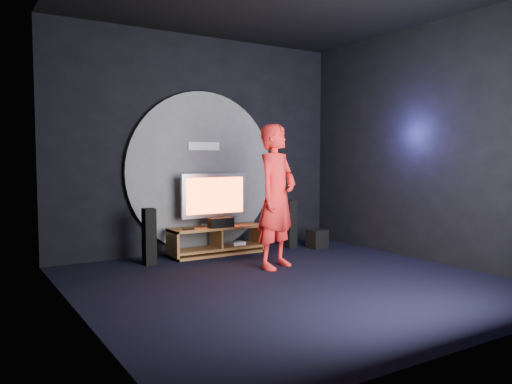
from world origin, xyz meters
TOP-DOWN VIEW (x-y plane):
  - floor at (0.00, 0.00)m, footprint 5.00×5.00m
  - back_wall at (0.00, 2.50)m, footprint 5.00×0.04m
  - front_wall at (0.00, -2.50)m, footprint 5.00×0.04m
  - left_wall at (-2.50, 0.00)m, footprint 0.04×5.00m
  - right_wall at (2.50, 0.00)m, footprint 0.04×5.00m
  - wall_disc_panel at (0.00, 2.44)m, footprint 2.60×0.11m
  - media_console at (0.06, 2.05)m, footprint 1.54×0.45m
  - tv at (0.05, 2.12)m, footprint 1.12×0.22m
  - center_speaker at (0.05, 1.90)m, footprint 0.40×0.15m
  - remote at (-0.49, 1.93)m, footprint 0.18×0.05m
  - tower_speaker_left at (-1.12, 1.89)m, footprint 0.16×0.18m
  - tower_speaker_right at (1.40, 1.92)m, footprint 0.16×0.18m
  - subwoofer at (1.76, 1.65)m, footprint 0.28×0.28m
  - player at (0.33, 0.77)m, footprint 0.86×0.73m

SIDE VIEW (x-z plane):
  - floor at x=0.00m, z-range 0.00..0.00m
  - subwoofer at x=1.76m, z-range 0.00..0.31m
  - media_console at x=0.06m, z-range -0.03..0.42m
  - tower_speaker_left at x=-1.12m, z-range 0.00..0.81m
  - tower_speaker_right at x=1.40m, z-range 0.00..0.81m
  - remote at x=-0.49m, z-range 0.45..0.47m
  - center_speaker at x=0.05m, z-range 0.45..0.60m
  - tv at x=0.05m, z-range 0.49..1.32m
  - player at x=0.33m, z-range 0.00..2.00m
  - wall_disc_panel at x=0.00m, z-range 0.00..2.60m
  - back_wall at x=0.00m, z-range 0.00..3.50m
  - front_wall at x=0.00m, z-range 0.00..3.50m
  - left_wall at x=-2.50m, z-range 0.00..3.50m
  - right_wall at x=2.50m, z-range 0.00..3.50m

